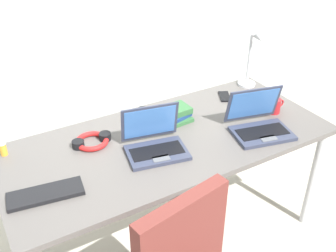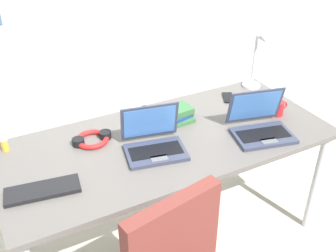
{
  "view_description": "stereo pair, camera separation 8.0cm",
  "coord_description": "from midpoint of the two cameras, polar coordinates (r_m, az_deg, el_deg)",
  "views": [
    {
      "loc": [
        -0.9,
        -1.56,
        1.93
      ],
      "look_at": [
        0.0,
        0.0,
        0.82
      ],
      "focal_mm": 42.66,
      "sensor_mm": 36.0,
      "label": 1
    },
    {
      "loc": [
        -0.83,
        -1.6,
        1.93
      ],
      "look_at": [
        0.0,
        0.0,
        0.82
      ],
      "focal_mm": 42.66,
      "sensor_mm": 36.0,
      "label": 2
    }
  ],
  "objects": [
    {
      "name": "computer_mouse",
      "position": [
        2.41,
        -2.24,
        2.36
      ],
      "size": [
        0.06,
        0.1,
        0.03
      ],
      "primitive_type": "ellipsoid",
      "rotation": [
        0.0,
        0.0,
        -0.07
      ],
      "color": "black",
      "rests_on": "desk"
    },
    {
      "name": "coffee_mug",
      "position": [
        2.46,
        16.29,
        2.48
      ],
      "size": [
        0.11,
        0.08,
        0.09
      ],
      "color": "#B21E23",
      "rests_on": "desk"
    },
    {
      "name": "laptop_front_right",
      "position": [
        2.25,
        14.08,
        -0.02
      ],
      "size": [
        0.37,
        0.34,
        0.23
      ],
      "color": "#33384C",
      "rests_on": "desk"
    },
    {
      "name": "headphones",
      "position": [
        2.16,
        -9.76,
        -1.87
      ],
      "size": [
        0.21,
        0.18,
        0.04
      ],
      "color": "red",
      "rests_on": "desk"
    },
    {
      "name": "cell_phone",
      "position": [
        2.6,
        9.48,
        4.01
      ],
      "size": [
        0.12,
        0.15,
        0.01
      ],
      "primitive_type": "cube",
      "rotation": [
        0.0,
        0.0,
        -0.47
      ],
      "color": "black",
      "rests_on": "desk"
    },
    {
      "name": "external_keyboard",
      "position": [
        1.89,
        -16.3,
        -8.81
      ],
      "size": [
        0.34,
        0.17,
        0.02
      ],
      "primitive_type": "cube",
      "rotation": [
        0.0,
        0.0,
        -0.15
      ],
      "color": "black",
      "rests_on": "desk"
    },
    {
      "name": "book_stack",
      "position": [
        2.32,
        2.24,
        1.7
      ],
      "size": [
        0.18,
        0.18,
        0.08
      ],
      "color": "#336638",
      "rests_on": "desk"
    },
    {
      "name": "pill_bottle",
      "position": [
        2.2,
        -21.39,
        -2.42
      ],
      "size": [
        0.04,
        0.04,
        0.08
      ],
      "color": "gold",
      "rests_on": "desk"
    },
    {
      "name": "ground_plane",
      "position": [
        2.65,
        0.9,
        -15.3
      ],
      "size": [
        12.0,
        12.0,
        0.0
      ],
      "primitive_type": "plane",
      "color": "#B7AD9E"
    },
    {
      "name": "desk_lamp",
      "position": [
        2.69,
        13.54,
        9.02
      ],
      "size": [
        0.12,
        0.18,
        0.4
      ],
      "color": "silver",
      "rests_on": "desk"
    },
    {
      "name": "desk",
      "position": [
        2.2,
        1.04,
        -3.05
      ],
      "size": [
        1.8,
        0.8,
        0.74
      ],
      "color": "#595451",
      "rests_on": "ground_plane"
    },
    {
      "name": "laptop_by_keyboard",
      "position": [
        2.05,
        -0.91,
        -2.4
      ],
      "size": [
        0.35,
        0.31,
        0.23
      ],
      "color": "#33384C",
      "rests_on": "desk"
    }
  ]
}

